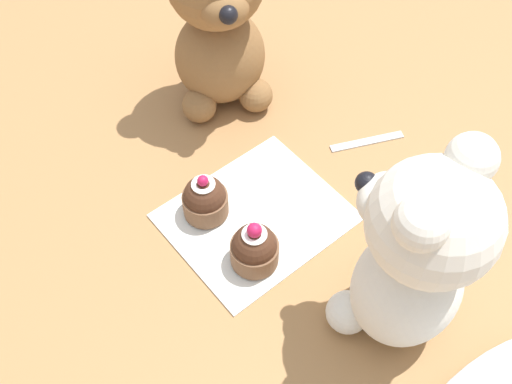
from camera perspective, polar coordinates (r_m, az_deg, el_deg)
ground_plane at (r=0.78m, az=0.00°, el=-2.45°), size 4.00×4.00×0.00m
knitted_placemat at (r=0.78m, az=0.00°, el=-2.33°), size 0.22×0.18×0.01m
teddy_bear_cream at (r=0.61m, az=14.91°, el=-5.84°), size 0.15×0.15×0.27m
teddy_bear_tan at (r=0.84m, az=-3.60°, el=15.92°), size 0.17×0.16×0.27m
cupcake_near_cream_bear at (r=0.72m, az=-0.15°, el=-5.36°), size 0.06×0.06×0.07m
cupcake_near_tan_bear at (r=0.76m, az=-4.88°, el=-0.67°), size 0.06×0.06×0.07m
teaspoon at (r=0.87m, az=10.60°, el=4.74°), size 0.10×0.06×0.01m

